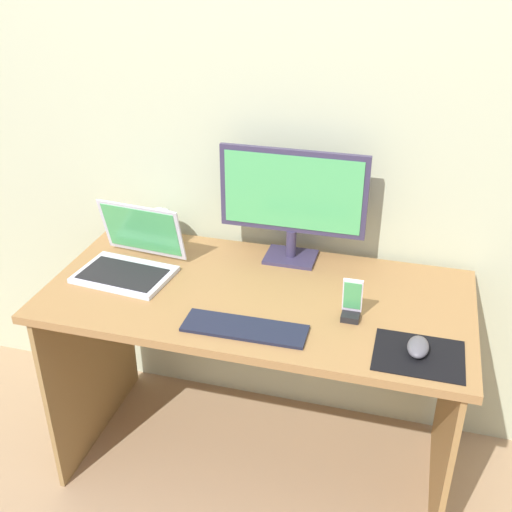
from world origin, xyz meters
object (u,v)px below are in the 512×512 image
mouse (418,347)px  phone_in_dock (352,305)px  monitor (292,199)px  fishbowl (160,227)px  laptop (130,259)px  keyboard_external (245,328)px

mouse → phone_in_dock: (-0.20, 0.12, 0.03)m
mouse → phone_in_dock: bearing=151.1°
monitor → fishbowl: (-0.50, -0.01, -0.16)m
laptop → phone_in_dock: bearing=-6.6°
fishbowl → mouse: fishbowl is taller
laptop → fishbowl: (0.02, 0.22, 0.02)m
keyboard_external → mouse: bearing=1.4°
fishbowl → mouse: size_ratio=1.45×
fishbowl → keyboard_external: 0.65m
monitor → phone_in_dock: 0.45m
monitor → keyboard_external: (-0.04, -0.47, -0.23)m
monitor → laptop: monitor is taller
monitor → keyboard_external: monitor is taller
laptop → fishbowl: 0.22m
mouse → laptop: bearing=170.0°
fishbowl → mouse: 1.06m
fishbowl → mouse: (0.96, -0.44, -0.05)m
laptop → keyboard_external: bearing=-26.1°
laptop → phone_in_dock: laptop is taller
keyboard_external → phone_in_dock: phone_in_dock is taller
laptop → keyboard_external: 0.53m
mouse → monitor: bearing=138.5°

